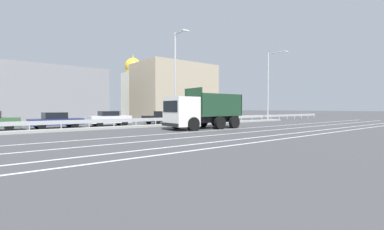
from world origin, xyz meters
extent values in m
plane|color=#424244|center=(0.00, 0.00, 0.00)|extent=(320.00, 320.00, 0.00)
cube|color=silver|center=(-1.74, -4.57, 0.00)|extent=(57.65, 0.16, 0.01)
cube|color=silver|center=(-1.74, -7.15, 0.00)|extent=(57.65, 0.16, 0.01)
cube|color=silver|center=(-1.74, -9.58, 0.00)|extent=(57.65, 0.16, 0.01)
cube|color=silver|center=(-1.74, -10.97, 0.00)|extent=(57.65, 0.16, 0.01)
cube|color=gray|center=(0.00, 1.91, 0.09)|extent=(31.71, 1.10, 0.18)
cube|color=#9EA0A5|center=(0.00, 2.96, 0.62)|extent=(57.65, 0.04, 0.32)
cylinder|color=#ADADB2|center=(-13.73, 2.96, 0.31)|extent=(0.09, 0.09, 0.62)
cylinder|color=#ADADB2|center=(-11.62, 2.96, 0.31)|extent=(0.09, 0.09, 0.62)
cylinder|color=#ADADB2|center=(-9.51, 2.96, 0.31)|extent=(0.09, 0.09, 0.62)
cylinder|color=#ADADB2|center=(-7.40, 2.96, 0.31)|extent=(0.09, 0.09, 0.62)
cylinder|color=#ADADB2|center=(-5.28, 2.96, 0.31)|extent=(0.09, 0.09, 0.62)
cylinder|color=#ADADB2|center=(-3.17, 2.96, 0.31)|extent=(0.09, 0.09, 0.62)
cylinder|color=#ADADB2|center=(-1.06, 2.96, 0.31)|extent=(0.09, 0.09, 0.62)
cylinder|color=#ADADB2|center=(1.06, 2.96, 0.31)|extent=(0.09, 0.09, 0.62)
cylinder|color=#ADADB2|center=(3.17, 2.96, 0.31)|extent=(0.09, 0.09, 0.62)
cylinder|color=#ADADB2|center=(5.28, 2.96, 0.31)|extent=(0.09, 0.09, 0.62)
cylinder|color=#ADADB2|center=(7.40, 2.96, 0.31)|extent=(0.09, 0.09, 0.62)
cylinder|color=#ADADB2|center=(9.51, 2.96, 0.31)|extent=(0.09, 0.09, 0.62)
cylinder|color=#ADADB2|center=(11.62, 2.96, 0.31)|extent=(0.09, 0.09, 0.62)
cylinder|color=#ADADB2|center=(13.73, 2.96, 0.31)|extent=(0.09, 0.09, 0.62)
cylinder|color=#ADADB2|center=(15.85, 2.96, 0.31)|extent=(0.09, 0.09, 0.62)
cylinder|color=#ADADB2|center=(17.96, 2.96, 0.31)|extent=(0.09, 0.09, 0.62)
cylinder|color=#ADADB2|center=(20.07, 2.96, 0.31)|extent=(0.09, 0.09, 0.62)
cylinder|color=#ADADB2|center=(22.19, 2.96, 0.31)|extent=(0.09, 0.09, 0.62)
cylinder|color=#ADADB2|center=(24.30, 2.96, 0.31)|extent=(0.09, 0.09, 0.62)
cylinder|color=#ADADB2|center=(26.41, 2.96, 0.31)|extent=(0.09, 0.09, 0.62)
cylinder|color=#ADADB2|center=(28.52, 2.96, 0.31)|extent=(0.09, 0.09, 0.62)
cube|color=silver|center=(-4.12, -2.69, 1.46)|extent=(2.12, 2.45, 2.29)
cube|color=black|center=(-5.15, -2.65, 1.86)|extent=(0.10, 2.05, 0.86)
cube|color=black|center=(-5.19, -2.65, 0.47)|extent=(0.18, 2.33, 0.24)
cube|color=black|center=(-0.73, -2.81, 0.79)|extent=(4.80, 1.48, 0.53)
cube|color=#193823|center=(-0.73, -2.81, 1.11)|extent=(4.64, 2.45, 0.12)
cube|color=#193823|center=(-0.77, -3.90, 2.05)|extent=(4.56, 0.26, 1.75)
cube|color=#193823|center=(-0.69, -1.72, 2.05)|extent=(4.56, 0.26, 1.75)
cube|color=#193823|center=(-2.96, -2.73, 2.27)|extent=(0.18, 2.29, 2.19)
cube|color=#193823|center=(1.50, -2.89, 2.05)|extent=(0.18, 2.29, 1.75)
cylinder|color=black|center=(-3.86, -3.86, 0.52)|extent=(1.05, 0.36, 1.04)
cylinder|color=black|center=(-3.77, -1.53, 0.52)|extent=(1.05, 0.36, 1.04)
cylinder|color=black|center=(-1.13, -3.96, 0.52)|extent=(1.05, 0.36, 1.04)
cylinder|color=black|center=(-1.04, -1.63, 0.52)|extent=(1.05, 0.36, 1.04)
cylinder|color=black|center=(0.54, -4.02, 0.52)|extent=(1.05, 0.36, 1.04)
cylinder|color=black|center=(0.62, -1.69, 0.52)|extent=(1.05, 0.36, 1.04)
cylinder|color=white|center=(0.75, 1.91, 0.17)|extent=(0.16, 0.16, 0.33)
cylinder|color=black|center=(0.75, 1.91, 0.50)|extent=(0.16, 0.16, 0.33)
cylinder|color=white|center=(0.75, 1.91, 0.84)|extent=(0.16, 0.16, 0.33)
cylinder|color=black|center=(0.75, 1.91, 1.17)|extent=(0.16, 0.16, 0.33)
cylinder|color=white|center=(0.75, 1.91, 1.51)|extent=(0.16, 0.16, 0.33)
cylinder|color=#1E4CB2|center=(0.75, 1.91, 2.02)|extent=(0.69, 0.03, 0.69)
cylinder|color=white|center=(0.75, 1.91, 2.02)|extent=(0.74, 0.02, 0.74)
cylinder|color=#ADADB2|center=(-1.63, 1.79, 4.54)|extent=(0.18, 0.18, 9.09)
cylinder|color=#ADADB2|center=(-1.69, 0.86, 8.94)|extent=(0.22, 1.87, 0.10)
cube|color=silver|center=(-1.75, -0.07, 8.86)|extent=(0.71, 0.24, 0.12)
cylinder|color=#ADADB2|center=(13.74, 1.97, 4.61)|extent=(0.18, 0.18, 9.21)
cylinder|color=#ADADB2|center=(13.83, 0.69, 9.06)|extent=(0.29, 2.58, 0.10)
cube|color=silver|center=(13.93, -0.60, 8.98)|extent=(0.71, 0.25, 0.12)
cylinder|color=black|center=(-14.75, 5.82, 0.30)|extent=(0.61, 0.25, 0.60)
cylinder|color=black|center=(-14.88, 4.26, 0.30)|extent=(0.61, 0.25, 0.60)
cube|color=navy|center=(-11.53, 5.40, 0.56)|extent=(4.20, 2.03, 0.53)
cube|color=black|center=(-11.65, 5.39, 1.10)|extent=(1.82, 1.67, 0.54)
cylinder|color=black|center=(-10.31, 6.32, 0.30)|extent=(0.61, 0.24, 0.60)
cylinder|color=black|center=(-10.21, 4.64, 0.30)|extent=(0.61, 0.24, 0.60)
cylinder|color=black|center=(-12.85, 6.16, 0.30)|extent=(0.61, 0.24, 0.60)
cylinder|color=black|center=(-12.74, 4.48, 0.30)|extent=(0.61, 0.24, 0.60)
cube|color=silver|center=(-6.88, 5.37, 0.64)|extent=(3.90, 1.94, 0.69)
cube|color=black|center=(-7.00, 5.37, 1.21)|extent=(1.67, 1.64, 0.45)
cylinder|color=black|center=(-5.66, 6.18, 0.30)|extent=(0.61, 0.22, 0.60)
cylinder|color=black|center=(-5.73, 4.47, 0.30)|extent=(0.61, 0.22, 0.60)
cylinder|color=black|center=(-8.04, 6.27, 0.30)|extent=(0.61, 0.22, 0.60)
cylinder|color=black|center=(-8.11, 4.56, 0.30)|extent=(0.61, 0.22, 0.60)
cube|color=black|center=(-0.89, 5.03, 0.61)|extent=(4.82, 2.10, 0.62)
cube|color=black|center=(-0.75, 5.04, 1.16)|extent=(2.08, 1.70, 0.48)
cylinder|color=black|center=(-2.29, 4.09, 0.30)|extent=(0.61, 0.24, 0.60)
cylinder|color=black|center=(-2.40, 5.78, 0.30)|extent=(0.61, 0.24, 0.60)
cylinder|color=black|center=(0.63, 4.29, 0.30)|extent=(0.61, 0.24, 0.60)
cylinder|color=black|center=(0.51, 5.98, 0.30)|extent=(0.61, 0.24, 0.60)
cube|color=navy|center=(4.64, 5.34, 0.67)|extent=(4.12, 1.95, 0.74)
cube|color=black|center=(4.76, 5.35, 1.26)|extent=(1.74, 1.69, 0.43)
cylinder|color=black|center=(3.38, 4.43, 0.30)|extent=(0.60, 0.21, 0.60)
cylinder|color=black|center=(3.36, 6.22, 0.30)|extent=(0.60, 0.21, 0.60)
cylinder|color=black|center=(5.92, 4.46, 0.30)|extent=(0.60, 0.21, 0.60)
cylinder|color=black|center=(5.89, 6.26, 0.30)|extent=(0.60, 0.21, 0.60)
cube|color=gray|center=(-11.40, 22.14, 3.63)|extent=(17.56, 10.52, 7.26)
cube|color=tan|center=(10.05, 19.17, 4.74)|extent=(13.15, 9.35, 9.48)
cube|color=silver|center=(5.97, 27.30, 4.29)|extent=(3.60, 3.60, 8.57)
sphere|color=gold|center=(5.97, 27.30, 9.87)|extent=(3.24, 3.24, 3.24)
cone|color=gold|center=(5.97, 27.30, 11.76)|extent=(0.30, 0.30, 1.20)
camera|label=1|loc=(-15.92, -19.09, 1.72)|focal=24.00mm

